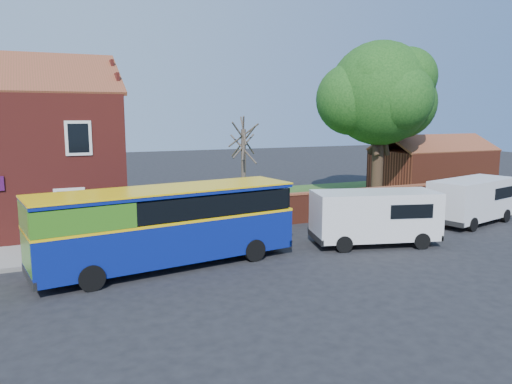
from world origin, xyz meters
name	(u,v)px	position (x,y,z in m)	size (l,w,h in m)	color
ground	(198,284)	(0.00, 0.00, 0.00)	(120.00, 120.00, 0.00)	black
grass_strip	(327,198)	(13.00, 13.00, 0.02)	(26.00, 12.00, 0.04)	#426B28
boundary_wall	(384,201)	(13.00, 7.00, 0.81)	(22.00, 0.38, 1.60)	maroon
outbuilding	(432,169)	(22.00, 13.00, 1.61)	(8.20, 5.06, 4.17)	maroon
bus	(159,223)	(-0.74, 2.33, 1.68)	(9.94, 3.86, 2.95)	navy
van_near	(375,215)	(8.56, 1.88, 1.31)	(5.69, 3.42, 2.34)	silver
van_far	(472,199)	(15.81, 3.39, 1.29)	(5.62, 3.37, 2.31)	silver
large_tree	(379,97)	(15.88, 11.52, 6.72)	(8.41, 6.66, 10.26)	black
bare_tree	(244,167)	(5.96, 10.58, 2.68)	(1.96, 2.34, 5.23)	#4C4238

